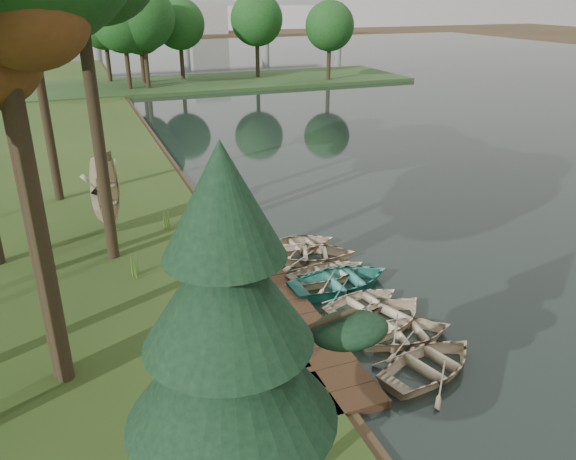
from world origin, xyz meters
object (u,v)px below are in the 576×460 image
object	(u,v)px
rowboat_1	(406,331)
rowboat_2	(386,316)
rowboat_0	(431,362)
pine_tree	(228,319)
boardwalk	(265,279)
stored_rowboat	(111,225)

from	to	relation	value
rowboat_1	rowboat_2	xyz separation A→B (m)	(-0.19, 0.96, 0.04)
rowboat_0	rowboat_1	world-z (taller)	rowboat_0
pine_tree	rowboat_0	bearing A→B (deg)	25.67
boardwalk	stored_rowboat	xyz separation A→B (m)	(-5.12, 6.47, 0.53)
boardwalk	stored_rowboat	bearing A→B (deg)	128.34
rowboat_2	pine_tree	size ratio (longest dim) A/B	0.44
pine_tree	rowboat_1	bearing A→B (deg)	35.25
boardwalk	rowboat_2	world-z (taller)	rowboat_2
stored_rowboat	boardwalk	bearing A→B (deg)	-104.46
rowboat_0	stored_rowboat	xyz separation A→B (m)	(-7.77, 13.55, 0.27)
rowboat_1	rowboat_2	world-z (taller)	rowboat_2
rowboat_2	rowboat_0	bearing A→B (deg)	157.27
rowboat_1	pine_tree	world-z (taller)	pine_tree
stored_rowboat	rowboat_1	bearing A→B (deg)	-108.71
rowboat_1	rowboat_2	bearing A→B (deg)	18.55
stored_rowboat	rowboat_0	bearing A→B (deg)	-112.95
rowboat_2	stored_rowboat	bearing A→B (deg)	14.00
boardwalk	stored_rowboat	size ratio (longest dim) A/B	4.34
boardwalk	rowboat_0	world-z (taller)	rowboat_0
rowboat_0	rowboat_2	distance (m)	2.67
boardwalk	rowboat_1	bearing A→B (deg)	-61.67
rowboat_0	rowboat_1	distance (m)	1.73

